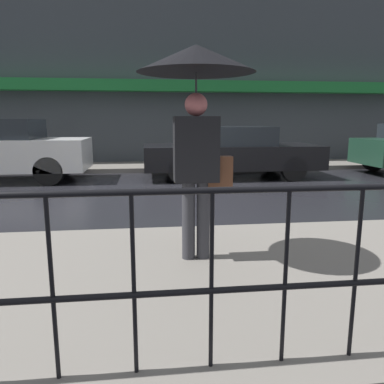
{
  "coord_description": "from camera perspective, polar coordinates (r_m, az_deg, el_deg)",
  "views": [
    {
      "loc": [
        -0.75,
        -7.79,
        1.49
      ],
      "look_at": [
        0.01,
        -1.59,
        0.3
      ],
      "focal_mm": 35.0,
      "sensor_mm": 36.0,
      "label": 1
    }
  ],
  "objects": [
    {
      "name": "ground_plane",
      "position": [
        7.97,
        -1.47,
        0.0
      ],
      "size": [
        80.0,
        80.0,
        0.0
      ],
      "primitive_type": "plane",
      "color": "black"
    },
    {
      "name": "sidewalk_near",
      "position": [
        3.54,
        5.97,
        -13.0
      ],
      "size": [
        28.0,
        3.08,
        0.13
      ],
      "color": "slate",
      "rests_on": "ground_plane"
    },
    {
      "name": "sidewalk_far",
      "position": [
        11.94,
        -3.35,
        3.92
      ],
      "size": [
        28.0,
        1.89,
        0.13
      ],
      "color": "slate",
      "rests_on": "ground_plane"
    },
    {
      "name": "lane_marking",
      "position": [
        7.97,
        -1.47,
        0.03
      ],
      "size": [
        25.2,
        0.12,
        0.01
      ],
      "color": "gold",
      "rests_on": "ground_plane"
    },
    {
      "name": "building_storefront",
      "position": [
        13.05,
        -3.83,
        18.65
      ],
      "size": [
        28.0,
        0.85,
        6.64
      ],
      "color": "#383D42",
      "rests_on": "ground_plane"
    },
    {
      "name": "railing_foreground",
      "position": [
        2.13,
        14.2,
        -9.0
      ],
      "size": [
        12.0,
        0.04,
        1.02
      ],
      "color": "black",
      "rests_on": "sidewalk_near"
    },
    {
      "name": "pedestrian",
      "position": [
        3.6,
        0.71,
        15.53
      ],
      "size": [
        1.1,
        1.1,
        2.04
      ],
      "color": "#333338",
      "rests_on": "sidewalk_near"
    },
    {
      "name": "car_white",
      "position": [
        10.44,
        -27.24,
        5.75
      ],
      "size": [
        4.16,
        1.78,
        1.53
      ],
      "color": "silver",
      "rests_on": "ground_plane"
    },
    {
      "name": "car_black",
      "position": [
        10.05,
        5.65,
        6.21
      ],
      "size": [
        4.59,
        1.93,
        1.34
      ],
      "color": "black",
      "rests_on": "ground_plane"
    }
  ]
}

